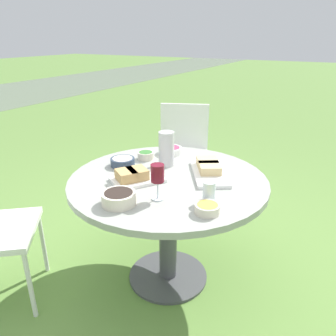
{
  "coord_description": "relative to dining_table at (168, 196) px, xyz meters",
  "views": [
    {
      "loc": [
        -1.5,
        -0.83,
        1.46
      ],
      "look_at": [
        0.0,
        0.0,
        0.76
      ],
      "focal_mm": 35.0,
      "sensor_mm": 36.0,
      "label": 1
    }
  ],
  "objects": [
    {
      "name": "platter_bread_main",
      "position": [
        0.17,
        -0.18,
        0.15
      ],
      "size": [
        0.42,
        0.36,
        0.07
      ],
      "color": "white",
      "rests_on": "dining_table"
    },
    {
      "name": "bowl_salad",
      "position": [
        0.2,
        0.28,
        0.15
      ],
      "size": [
        0.11,
        0.11,
        0.05
      ],
      "color": "beige",
      "rests_on": "dining_table"
    },
    {
      "name": "water_pitcher",
      "position": [
        0.17,
        0.1,
        0.23
      ],
      "size": [
        0.1,
        0.1,
        0.22
      ],
      "color": "silver",
      "rests_on": "dining_table"
    },
    {
      "name": "platter_charcuterie",
      "position": [
        -0.14,
        0.14,
        0.15
      ],
      "size": [
        0.34,
        0.31,
        0.08
      ],
      "color": "white",
      "rests_on": "dining_table"
    },
    {
      "name": "dining_table",
      "position": [
        0.0,
        0.0,
        0.0
      ],
      "size": [
        1.13,
        1.13,
        0.7
      ],
      "color": "#4C4C51",
      "rests_on": "ground_plane"
    },
    {
      "name": "wine_glass",
      "position": [
        -0.26,
        -0.08,
        0.25
      ],
      "size": [
        0.07,
        0.07,
        0.18
      ],
      "color": "silver",
      "rests_on": "dining_table"
    },
    {
      "name": "ground_plane",
      "position": [
        0.0,
        0.0,
        -0.59
      ],
      "size": [
        40.0,
        40.0,
        0.0
      ],
      "primitive_type": "plane",
      "color": "#668E42"
    },
    {
      "name": "bowl_dip_cream",
      "position": [
        0.03,
        0.34,
        0.15
      ],
      "size": [
        0.15,
        0.15,
        0.05
      ],
      "color": "#334256",
      "rests_on": "dining_table"
    },
    {
      "name": "bowl_olives",
      "position": [
        -0.39,
        0.05,
        0.15
      ],
      "size": [
        0.17,
        0.17,
        0.06
      ],
      "color": "beige",
      "rests_on": "dining_table"
    },
    {
      "name": "bowl_fries",
      "position": [
        -0.26,
        -0.35,
        0.14
      ],
      "size": [
        0.12,
        0.12,
        0.04
      ],
      "color": "beige",
      "rests_on": "dining_table"
    },
    {
      "name": "bowl_dip_red",
      "position": [
        0.37,
        0.19,
        0.14
      ],
      "size": [
        0.16,
        0.16,
        0.05
      ],
      "color": "white",
      "rests_on": "dining_table"
    },
    {
      "name": "cup_water_near",
      "position": [
        -0.16,
        -0.32,
        0.17
      ],
      "size": [
        0.06,
        0.06,
        0.11
      ],
      "color": "silver",
      "rests_on": "dining_table"
    },
    {
      "name": "chair_near_left",
      "position": [
        1.04,
        0.42,
        -0.06
      ],
      "size": [
        0.55,
        0.57,
        0.89
      ],
      "color": "white",
      "rests_on": "ground_plane"
    }
  ]
}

